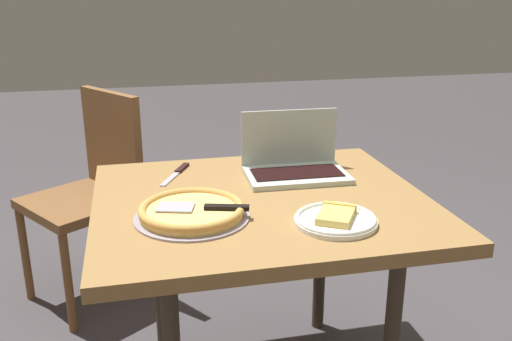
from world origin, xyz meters
TOP-DOWN VIEW (x-y plane):
  - dining_table at (0.00, 0.00)m, footprint 1.00×0.87m
  - laptop at (0.16, 0.19)m, footprint 0.34×0.23m
  - pizza_plate at (0.15, -0.23)m, footprint 0.23×0.23m
  - pizza_tray at (-0.22, -0.11)m, footprint 0.32×0.32m
  - table_knife at (-0.23, 0.29)m, footprint 0.12×0.22m
  - chair_near at (-0.55, 0.78)m, footprint 0.56×0.56m

SIDE VIEW (x-z plane):
  - chair_near at x=-0.55m, z-range 0.06..0.96m
  - dining_table at x=0.00m, z-range 0.28..0.99m
  - table_knife at x=-0.23m, z-range 0.70..0.71m
  - pizza_plate at x=0.15m, z-range 0.70..0.74m
  - pizza_tray at x=-0.22m, z-range 0.70..0.74m
  - laptop at x=0.16m, z-range 0.64..0.85m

